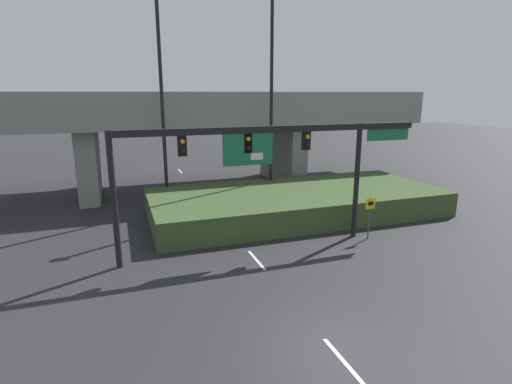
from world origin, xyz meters
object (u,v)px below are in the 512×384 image
(highway_light_pole_near, at_px, (272,79))
(highway_light_pole_far, at_px, (161,86))
(parked_sedan_near_right, at_px, (380,199))
(signal_gantry, at_px, (267,151))
(speed_limit_sign, at_px, (370,212))

(highway_light_pole_near, height_order, highway_light_pole_far, highway_light_pole_near)
(highway_light_pole_near, bearing_deg, parked_sedan_near_right, -33.31)
(signal_gantry, height_order, speed_limit_sign, signal_gantry)
(highway_light_pole_near, relative_size, parked_sedan_near_right, 3.56)
(speed_limit_sign, bearing_deg, signal_gantry, 173.72)
(highway_light_pole_near, bearing_deg, signal_gantry, -112.45)
(parked_sedan_near_right, bearing_deg, highway_light_pole_near, 145.51)
(signal_gantry, relative_size, highway_light_pole_far, 1.00)
(signal_gantry, bearing_deg, parked_sedan_near_right, 23.12)
(signal_gantry, distance_m, speed_limit_sign, 6.85)
(highway_light_pole_far, bearing_deg, signal_gantry, -66.36)
(signal_gantry, bearing_deg, highway_light_pole_far, 113.64)
(signal_gantry, relative_size, highway_light_pole_near, 0.94)
(highway_light_pole_far, bearing_deg, highway_light_pole_near, -3.51)
(highway_light_pole_far, distance_m, parked_sedan_near_right, 16.84)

